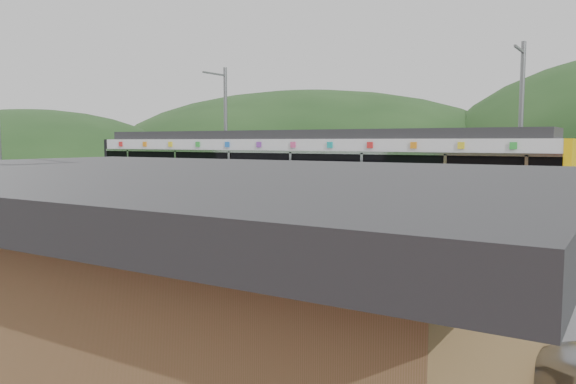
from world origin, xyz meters
The scene contains 9 objects.
ground centered at (0.00, 0.00, 0.00)m, with size 120.00×120.00×0.00m, color #4C4C4F.
hills centered at (6.19, 5.29, 0.00)m, with size 146.00×149.00×26.00m.
platform centered at (0.00, 3.30, 0.15)m, with size 26.00×3.20×0.30m, color #9E9E99.
yellow_line centered at (0.00, 2.00, 0.30)m, with size 26.00×0.10×0.01m, color yellow.
train centered at (-1.09, 6.00, 2.06)m, with size 20.44×3.01×3.74m.
catenary_mast_west centered at (-7.00, 8.56, 3.65)m, with size 0.18×1.80×7.00m.
catenary_mast_east centered at (7.00, 8.56, 3.65)m, with size 0.18×1.80×7.00m.
station_shelter centered at (6.00, -9.01, 1.55)m, with size 9.20×6.20×3.00m.
pallet_stack centered at (9.22, -6.16, 0.34)m, with size 1.68×1.55×0.68m.
Camera 1 is at (10.77, -13.95, 3.33)m, focal length 35.00 mm.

